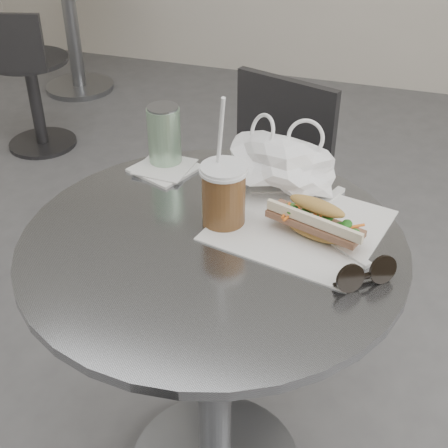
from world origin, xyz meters
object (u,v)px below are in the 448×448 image
(drink_can, at_px, (164,136))
(bg_chair, at_px, (30,88))
(bg_table, at_px, (70,11))
(chair_far, at_px, (254,229))
(iced_coffee, at_px, (223,194))
(banh_mi, at_px, (315,220))
(cafe_table, at_px, (214,341))
(sunglasses, at_px, (366,275))

(drink_can, bearing_deg, bg_chair, 135.32)
(bg_table, relative_size, chair_far, 0.94)
(iced_coffee, bearing_deg, bg_chair, 135.56)
(bg_chair, relative_size, banh_mi, 2.80)
(cafe_table, height_order, banh_mi, banh_mi)
(banh_mi, distance_m, drink_can, 0.43)
(bg_table, distance_m, banh_mi, 2.80)
(cafe_table, relative_size, banh_mi, 3.02)
(bg_chair, xyz_separation_m, banh_mi, (1.60, -1.38, 0.46))
(banh_mi, relative_size, sunglasses, 2.37)
(bg_table, bearing_deg, drink_can, -54.30)
(bg_table, height_order, chair_far, chair_far)
(banh_mi, distance_m, sunglasses, 0.16)
(cafe_table, distance_m, bg_table, 2.72)
(bg_chair, bearing_deg, iced_coffee, -59.53)
(bg_table, height_order, bg_chair, bg_table)
(sunglasses, relative_size, drink_can, 0.73)
(bg_chair, height_order, sunglasses, sunglasses)
(iced_coffee, distance_m, drink_can, 0.28)
(chair_far, relative_size, iced_coffee, 2.85)
(chair_far, xyz_separation_m, drink_can, (-0.13, -0.34, 0.46))
(chair_far, height_order, drink_can, drink_can)
(cafe_table, distance_m, iced_coffee, 0.35)
(banh_mi, bearing_deg, iced_coffee, -160.37)
(banh_mi, bearing_deg, bg_table, 148.51)
(bg_chair, distance_m, iced_coffee, 2.04)
(bg_chair, distance_m, drink_can, 1.77)
(chair_far, distance_m, sunglasses, 0.85)
(bg_table, height_order, sunglasses, sunglasses)
(chair_far, relative_size, bg_chair, 1.12)
(iced_coffee, xyz_separation_m, drink_can, (-0.20, 0.19, 0.01))
(bg_table, bearing_deg, cafe_table, -53.97)
(bg_table, bearing_deg, chair_far, -46.31)
(cafe_table, height_order, drink_can, drink_can)
(bg_chair, height_order, drink_can, drink_can)
(banh_mi, height_order, sunglasses, banh_mi)
(bg_table, height_order, drink_can, drink_can)
(cafe_table, xyz_separation_m, bg_table, (-1.60, 2.20, -0.00))
(bg_table, distance_m, drink_can, 2.42)
(banh_mi, xyz_separation_m, drink_can, (-0.39, 0.19, 0.03))
(chair_far, height_order, banh_mi, banh_mi)
(chair_far, bearing_deg, iced_coffee, 115.49)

